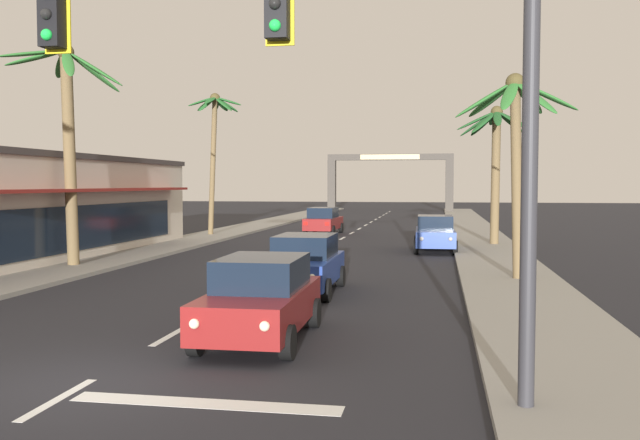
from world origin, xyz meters
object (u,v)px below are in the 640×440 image
at_px(sedan_lead_at_stop_bar, 261,298).
at_px(sedan_oncoming_far, 323,221).
at_px(palm_left_third, 214,130).
at_px(town_gateway_arch, 390,174).
at_px(palm_left_second, 68,120).
at_px(sedan_parked_nearest_kerb, 435,233).
at_px(palm_right_third, 495,149).
at_px(sedan_third_in_queue, 305,263).
at_px(palm_right_second, 516,132).
at_px(traffic_signal_mast, 284,53).

height_order(sedan_lead_at_stop_bar, sedan_oncoming_far, same).
height_order(sedan_oncoming_far, palm_left_third, palm_left_third).
bearing_deg(town_gateway_arch, palm_left_second, -98.43).
xyz_separation_m(sedan_parked_nearest_kerb, palm_left_second, (-13.46, -8.81, 4.66)).
xyz_separation_m(sedan_lead_at_stop_bar, palm_right_third, (6.32, 22.13, 4.06)).
bearing_deg(sedan_lead_at_stop_bar, palm_right_third, 74.06).
bearing_deg(sedan_lead_at_stop_bar, sedan_oncoming_far, 97.08).
distance_m(sedan_third_in_queue, town_gateway_arch, 59.10).
xyz_separation_m(sedan_oncoming_far, palm_right_second, (9.54, -19.81, 3.96)).
bearing_deg(sedan_third_in_queue, palm_left_third, 115.29).
relative_size(sedan_parked_nearest_kerb, palm_right_third, 0.63).
height_order(palm_right_second, palm_right_third, palm_right_third).
bearing_deg(sedan_parked_nearest_kerb, palm_left_second, -146.80).
xyz_separation_m(sedan_lead_at_stop_bar, town_gateway_arch, (-1.96, 65.02, 3.40)).
xyz_separation_m(sedan_lead_at_stop_bar, palm_right_second, (5.93, 9.23, 3.96)).
distance_m(sedan_oncoming_far, palm_left_second, 20.44).
xyz_separation_m(traffic_signal_mast, sedan_third_in_queue, (-1.64, 9.82, -4.15)).
distance_m(palm_right_second, palm_right_third, 12.90).
bearing_deg(traffic_signal_mast, palm_left_third, 110.40).
distance_m(sedan_third_in_queue, sedan_parked_nearest_kerb, 13.49).
distance_m(sedan_oncoming_far, palm_right_second, 22.34).
height_order(palm_left_second, palm_left_third, palm_left_third).
relative_size(palm_right_second, palm_right_third, 0.94).
distance_m(palm_left_second, town_gateway_arch, 55.41).
bearing_deg(sedan_oncoming_far, palm_right_second, -64.29).
bearing_deg(palm_right_second, sedan_third_in_queue, -152.88).
height_order(sedan_oncoming_far, town_gateway_arch, town_gateway_arch).
bearing_deg(palm_left_second, palm_right_second, -3.55).
bearing_deg(traffic_signal_mast, sedan_oncoming_far, 98.60).
distance_m(traffic_signal_mast, sedan_parked_nearest_kerb, 23.27).
height_order(traffic_signal_mast, palm_left_second, palm_left_second).
bearing_deg(palm_right_third, palm_left_third, 166.36).
xyz_separation_m(sedan_third_in_queue, palm_left_second, (-9.79, 4.18, 4.66)).
height_order(sedan_lead_at_stop_bar, palm_right_second, palm_right_second).
bearing_deg(sedan_parked_nearest_kerb, sedan_third_in_queue, -105.77).
xyz_separation_m(palm_right_third, town_gateway_arch, (-8.28, 42.90, -0.66)).
bearing_deg(sedan_parked_nearest_kerb, palm_right_second, -75.43).
distance_m(sedan_third_in_queue, palm_right_third, 17.85).
xyz_separation_m(sedan_oncoming_far, sedan_parked_nearest_kerb, (6.99, -10.01, 0.00)).
height_order(palm_left_third, town_gateway_arch, palm_left_third).
relative_size(sedan_lead_at_stop_bar, sedan_oncoming_far, 0.99).
bearing_deg(sedan_third_in_queue, town_gateway_arch, 91.63).
distance_m(traffic_signal_mast, palm_left_third, 31.82).
xyz_separation_m(sedan_third_in_queue, town_gateway_arch, (-1.68, 58.98, 3.40)).
bearing_deg(palm_left_second, palm_right_third, 35.98).
bearing_deg(palm_left_third, palm_right_third, -13.64).
height_order(traffic_signal_mast, sedan_lead_at_stop_bar, traffic_signal_mast).
distance_m(traffic_signal_mast, palm_left_second, 18.08).
relative_size(sedan_third_in_queue, palm_left_third, 0.52).
height_order(traffic_signal_mast, town_gateway_arch, traffic_signal_mast).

